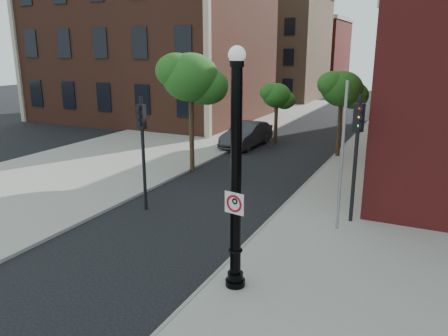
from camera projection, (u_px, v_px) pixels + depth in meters
The scene contains 16 objects.
ground at pixel (150, 265), 12.74m from camera, with size 120.00×120.00×0.00m, color black.
sidewalk_right at pixel (399, 193), 18.92m from camera, with size 8.00×60.00×0.12m, color gray.
sidewalk_left at pixel (190, 134), 32.13m from camera, with size 10.00×50.00×0.12m, color gray.
curb_edge at pixel (309, 181), 20.56m from camera, with size 0.10×60.00×0.14m, color gray.
victorian_building at pixel (153, 17), 37.96m from camera, with size 18.60×14.60×17.95m.
bg_building_tan_a at pixel (273, 50), 54.42m from camera, with size 12.00×12.00×12.00m, color brown.
bg_building_red at pixel (303, 56), 66.86m from camera, with size 12.00×12.00×10.00m, color maroon.
lamppost at pixel (236, 186), 10.70m from camera, with size 0.52×0.52×6.17m.
no_parking_sign at pixel (234, 203), 10.65m from camera, with size 0.55×0.13×0.55m.
parked_car at pixel (247, 134), 27.96m from camera, with size 1.67×4.79×1.58m, color #28282D.
traffic_signal_left at pixel (142, 135), 16.36m from camera, with size 0.29×0.36×4.40m.
traffic_signal_right at pixel (357, 139), 14.90m from camera, with size 0.37×0.41×4.62m.
utility_pole at pixel (342, 159), 14.40m from camera, with size 0.10×0.10×5.13m, color #999999.
street_tree_a at pixel (192, 79), 21.32m from camera, with size 3.29×2.97×5.93m.
street_tree_b at pixel (277, 96), 28.29m from camera, with size 2.20×1.99×3.96m.
street_tree_c at pixel (343, 90), 24.28m from camera, with size 2.73×2.47×4.93m.
Camera 1 is at (6.94, -9.47, 6.09)m, focal length 35.00 mm.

